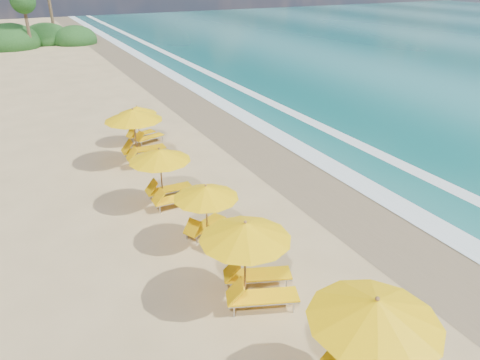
% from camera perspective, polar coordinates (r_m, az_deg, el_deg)
% --- Properties ---
extents(ground, '(160.00, 160.00, 0.00)m').
position_cam_1_polar(ground, '(16.96, 0.00, -3.67)').
color(ground, tan).
rests_on(ground, ground).
extents(wet_sand, '(4.00, 160.00, 0.01)m').
position_cam_1_polar(wet_sand, '(18.91, 10.87, -0.92)').
color(wet_sand, '#816C4C').
rests_on(wet_sand, ground).
extents(surf_foam, '(4.00, 160.00, 0.01)m').
position_cam_1_polar(surf_foam, '(20.55, 16.89, 0.67)').
color(surf_foam, white).
rests_on(surf_foam, ground).
extents(station_0, '(3.16, 3.00, 2.67)m').
position_cam_1_polar(station_0, '(9.89, 17.20, -18.95)').
color(station_0, olive).
rests_on(station_0, ground).
extents(station_1, '(3.15, 3.10, 2.45)m').
position_cam_1_polar(station_1, '(11.98, 1.56, -9.55)').
color(station_1, olive).
rests_on(station_1, ground).
extents(station_2, '(2.79, 2.78, 2.12)m').
position_cam_1_polar(station_2, '(14.55, -3.85, -3.63)').
color(station_2, olive).
rests_on(station_2, ground).
extents(station_3, '(2.49, 2.29, 2.32)m').
position_cam_1_polar(station_3, '(17.02, -9.40, 0.98)').
color(station_3, olive).
rests_on(station_3, ground).
extents(station_4, '(2.85, 2.63, 2.63)m').
position_cam_1_polar(station_4, '(21.01, -12.63, 5.97)').
color(station_4, olive).
rests_on(station_4, ground).
extents(station_5, '(2.53, 2.47, 1.99)m').
position_cam_1_polar(station_5, '(23.67, -12.47, 7.26)').
color(station_5, olive).
rests_on(station_5, ground).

